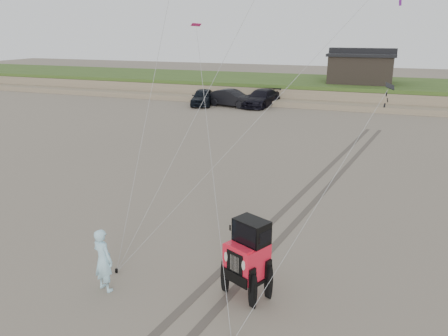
{
  "coord_description": "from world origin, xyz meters",
  "views": [
    {
      "loc": [
        4.68,
        -9.31,
        6.76
      ],
      "look_at": [
        0.1,
        3.0,
        2.6
      ],
      "focal_mm": 35.0,
      "sensor_mm": 36.0,
      "label": 1
    }
  ],
  "objects": [
    {
      "name": "stake_main",
      "position": [
        -2.18,
        0.11,
        0.06
      ],
      "size": [
        0.08,
        0.08,
        0.12
      ],
      "primitive_type": "cylinder",
      "color": "black",
      "rests_on": "ground"
    },
    {
      "name": "cabin",
      "position": [
        2.0,
        37.0,
        3.24
      ],
      "size": [
        6.4,
        5.4,
        3.35
      ],
      "color": "black",
      "rests_on": "dune_ridge"
    },
    {
      "name": "ground",
      "position": [
        0.0,
        0.0,
        0.0
      ],
      "size": [
        160.0,
        160.0,
        0.0
      ],
      "primitive_type": "plane",
      "color": "#6B6054",
      "rests_on": "ground"
    },
    {
      "name": "truck_c",
      "position": [
        -6.15,
        29.59,
        0.77
      ],
      "size": [
        2.94,
        5.56,
        1.54
      ],
      "primitive_type": "imported",
      "rotation": [
        0.0,
        0.0,
        -0.15
      ],
      "color": "black",
      "rests_on": "ground"
    },
    {
      "name": "man",
      "position": [
        -1.97,
        -0.72,
        0.9
      ],
      "size": [
        0.75,
        0.6,
        1.79
      ],
      "primitive_type": "imported",
      "rotation": [
        0.0,
        0.0,
        2.84
      ],
      "color": "#98DDEB",
      "rests_on": "ground"
    },
    {
      "name": "truck_a",
      "position": [
        -11.49,
        28.39,
        0.76
      ],
      "size": [
        2.8,
        4.78,
        1.53
      ],
      "primitive_type": "imported",
      "rotation": [
        0.0,
        0.0,
        0.24
      ],
      "color": "black",
      "rests_on": "ground"
    },
    {
      "name": "jeep",
      "position": [
        1.72,
        0.36,
        0.85
      ],
      "size": [
        3.76,
        4.99,
        1.71
      ],
      "primitive_type": null,
      "rotation": [
        0.0,
        0.0,
        -0.45
      ],
      "color": "red",
      "rests_on": "ground"
    },
    {
      "name": "tire_tracks",
      "position": [
        2.0,
        8.0,
        0.0
      ],
      "size": [
        5.22,
        29.74,
        0.01
      ],
      "color": "#4C443D",
      "rests_on": "ground"
    },
    {
      "name": "dune_ridge",
      "position": [
        0.0,
        37.5,
        0.82
      ],
      "size": [
        160.0,
        14.25,
        1.73
      ],
      "color": "#7A6B54",
      "rests_on": "ground"
    },
    {
      "name": "truck_b",
      "position": [
        -8.73,
        28.64,
        0.77
      ],
      "size": [
        4.95,
        2.7,
        1.55
      ],
      "primitive_type": "imported",
      "rotation": [
        0.0,
        0.0,
        1.33
      ],
      "color": "black",
      "rests_on": "ground"
    }
  ]
}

